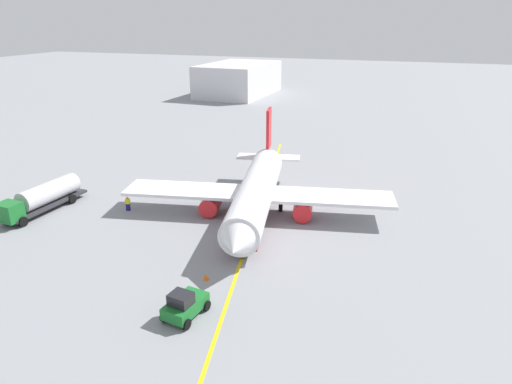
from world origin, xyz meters
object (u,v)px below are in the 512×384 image
airplane (257,193)px  safety_cone_nose (206,277)px  pushback_tug (185,305)px  fuel_tanker (42,197)px  refueling_worker (128,204)px

airplane → safety_cone_nose: 14.58m
airplane → pushback_tug: 19.69m
airplane → fuel_tanker: 24.61m
airplane → fuel_tanker: (6.82, -23.62, -1.00)m
airplane → fuel_tanker: airplane is taller
airplane → safety_cone_nose: airplane is taller
refueling_worker → safety_cone_nose: size_ratio=2.95×
fuel_tanker → refueling_worker: (-3.30, 9.09, -0.91)m
airplane → fuel_tanker: size_ratio=2.71×
refueling_worker → safety_cone_nose: refueling_worker is taller
fuel_tanker → safety_cone_nose: size_ratio=19.47×
airplane → refueling_worker: size_ratio=17.87×
refueling_worker → safety_cone_nose: bearing=53.9°
airplane → pushback_tug: airplane is taller
airplane → pushback_tug: bearing=3.0°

